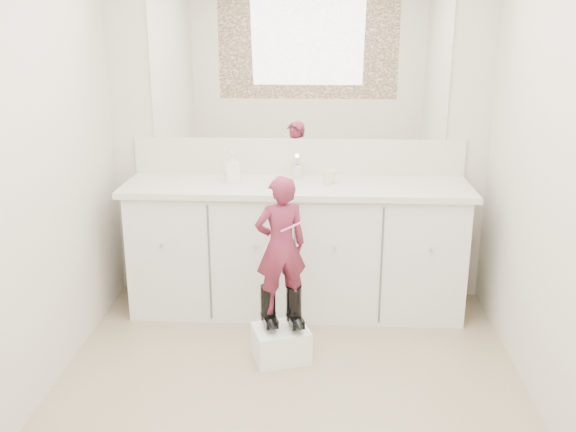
{
  "coord_description": "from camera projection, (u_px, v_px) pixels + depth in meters",
  "views": [
    {
      "loc": [
        0.15,
        -2.87,
        1.95
      ],
      "look_at": [
        -0.02,
        0.55,
        0.88
      ],
      "focal_mm": 40.0,
      "sensor_mm": 36.0,
      "label": 1
    }
  ],
  "objects": [
    {
      "name": "floor",
      "position": [
        287.0,
        409.0,
        3.32
      ],
      "size": [
        3.0,
        3.0,
        0.0
      ],
      "primitive_type": "plane",
      "color": "#866C57",
      "rests_on": "ground"
    },
    {
      "name": "wall_back",
      "position": [
        299.0,
        130.0,
        4.39
      ],
      "size": [
        2.6,
        0.0,
        2.6
      ],
      "primitive_type": "plane",
      "rotation": [
        1.57,
        0.0,
        0.0
      ],
      "color": "beige",
      "rests_on": "floor"
    },
    {
      "name": "wall_front",
      "position": [
        254.0,
        342.0,
        1.53
      ],
      "size": [
        2.6,
        0.0,
        2.6
      ],
      "primitive_type": "plane",
      "rotation": [
        -1.57,
        0.0,
        0.0
      ],
      "color": "beige",
      "rests_on": "floor"
    },
    {
      "name": "wall_left",
      "position": [
        12.0,
        181.0,
        3.03
      ],
      "size": [
        0.0,
        3.0,
        3.0
      ],
      "primitive_type": "plane",
      "rotation": [
        1.57,
        0.0,
        1.57
      ],
      "color": "beige",
      "rests_on": "floor"
    },
    {
      "name": "wall_right",
      "position": [
        574.0,
        188.0,
        2.9
      ],
      "size": [
        0.0,
        3.0,
        3.0
      ],
      "primitive_type": "plane",
      "rotation": [
        1.57,
        0.0,
        -1.57
      ],
      "color": "beige",
      "rests_on": "floor"
    },
    {
      "name": "vanity_cabinet",
      "position": [
        297.0,
        250.0,
        4.36
      ],
      "size": [
        2.2,
        0.55,
        0.85
      ],
      "primitive_type": "cube",
      "color": "silver",
      "rests_on": "floor"
    },
    {
      "name": "countertop",
      "position": [
        297.0,
        187.0,
        4.21
      ],
      "size": [
        2.28,
        0.58,
        0.04
      ],
      "primitive_type": "cube",
      "color": "beige",
      "rests_on": "vanity_cabinet"
    },
    {
      "name": "backsplash",
      "position": [
        298.0,
        157.0,
        4.43
      ],
      "size": [
        2.28,
        0.03,
        0.25
      ],
      "primitive_type": "cube",
      "color": "beige",
      "rests_on": "countertop"
    },
    {
      "name": "mirror",
      "position": [
        299.0,
        64.0,
        4.25
      ],
      "size": [
        2.0,
        0.02,
        1.0
      ],
      "primitive_type": "cube",
      "color": "white",
      "rests_on": "wall_back"
    },
    {
      "name": "dot_panel",
      "position": [
        251.0,
        157.0,
        1.41
      ],
      "size": [
        2.0,
        0.01,
        1.2
      ],
      "primitive_type": "cube",
      "color": "#472819",
      "rests_on": "wall_front"
    },
    {
      "name": "faucet",
      "position": [
        298.0,
        171.0,
        4.35
      ],
      "size": [
        0.08,
        0.08,
        0.1
      ],
      "primitive_type": "cylinder",
      "color": "silver",
      "rests_on": "countertop"
    },
    {
      "name": "cup",
      "position": [
        329.0,
        176.0,
        4.21
      ],
      "size": [
        0.13,
        0.13,
        0.1
      ],
      "primitive_type": "imported",
      "rotation": [
        0.0,
        0.0,
        -0.32
      ],
      "color": "beige",
      "rests_on": "countertop"
    },
    {
      "name": "soap_bottle",
      "position": [
        232.0,
        167.0,
        4.24
      ],
      "size": [
        0.11,
        0.11,
        0.2
      ],
      "primitive_type": "imported",
      "rotation": [
        0.0,
        0.0,
        0.23
      ],
      "color": "white",
      "rests_on": "countertop"
    },
    {
      "name": "step_stool",
      "position": [
        281.0,
        343.0,
        3.78
      ],
      "size": [
        0.38,
        0.34,
        0.2
      ],
      "primitive_type": "cube",
      "rotation": [
        0.0,
        0.0,
        0.31
      ],
      "color": "white",
      "rests_on": "floor"
    },
    {
      "name": "boot_left",
      "position": [
        268.0,
        306.0,
        3.74
      ],
      "size": [
        0.14,
        0.19,
        0.26
      ],
      "primitive_type": null,
      "rotation": [
        0.0,
        0.0,
        0.31
      ],
      "color": "black",
      "rests_on": "step_stool"
    },
    {
      "name": "boot_right",
      "position": [
        294.0,
        307.0,
        3.73
      ],
      "size": [
        0.14,
        0.19,
        0.26
      ],
      "primitive_type": null,
      "rotation": [
        0.0,
        0.0,
        0.31
      ],
      "color": "black",
      "rests_on": "step_stool"
    },
    {
      "name": "toddler",
      "position": [
        281.0,
        246.0,
        3.62
      ],
      "size": [
        0.34,
        0.28,
        0.81
      ],
      "primitive_type": "imported",
      "rotation": [
        0.0,
        0.0,
        3.46
      ],
      "color": "#AA345C",
      "rests_on": "step_stool"
    },
    {
      "name": "toothbrush",
      "position": [
        293.0,
        226.0,
        3.5
      ],
      "size": [
        0.13,
        0.05,
        0.06
      ],
      "primitive_type": "cylinder",
      "rotation": [
        0.0,
        1.22,
        0.31
      ],
      "color": "#E75AA9",
      "rests_on": "toddler"
    }
  ]
}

